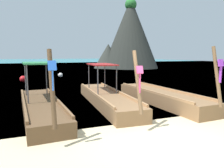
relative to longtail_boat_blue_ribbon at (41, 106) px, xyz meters
The scene contains 8 objects.
ground 4.89m from the longtail_boat_blue_ribbon, 53.34° to the right, with size 120.00×120.00×0.00m, color beige.
sea_water 57.72m from the longtail_boat_blue_ribbon, 87.11° to the left, with size 120.00×120.00×0.00m, color teal.
longtail_boat_blue_ribbon is the anchor object (origin of this frame).
longtail_boat_pink_ribbon 3.02m from the longtail_boat_blue_ribbon, 10.17° to the left, with size 1.70×7.16×2.48m.
longtail_boat_violet_ribbon 5.52m from the longtail_boat_blue_ribbon, ahead, with size 1.45×6.55×2.64m.
karst_rock 30.88m from the longtail_boat_blue_ribbon, 57.51° to the left, with size 11.22×9.79×12.06m.
mooring_buoy_near 13.89m from the longtail_boat_blue_ribbon, 78.71° to the left, with size 0.49×0.49×0.49m.
mooring_buoy_far 11.06m from the longtail_boat_blue_ribbon, 94.28° to the left, with size 0.54×0.54×0.54m.
Camera 1 is at (-3.34, -4.87, 2.34)m, focal length 34.33 mm.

